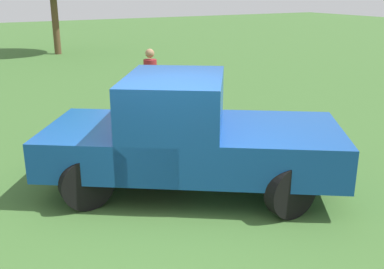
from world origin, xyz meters
The scene contains 3 objects.
ground_plane centered at (0.00, 0.00, 0.00)m, with size 80.00×80.00×0.00m, color #3D662D.
pickup_truck centered at (-0.68, -0.80, 0.93)m, with size 4.84×4.16×1.81m.
person_bystander centered at (-1.97, -4.95, 0.94)m, with size 0.35×0.35×1.67m.
Camera 1 is at (2.48, 5.08, 3.07)m, focal length 42.35 mm.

